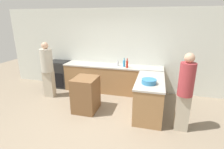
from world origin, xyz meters
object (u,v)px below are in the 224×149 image
object	(u,v)px
range_oven	(60,74)
hot_sauce_bottle	(127,64)
vinegar_bottle_clear	(118,63)
mixing_bowl	(149,81)
person_at_peninsula	(185,90)
person_by_range	(47,68)
dish_soap_bottle	(124,63)
island_table	(86,94)

from	to	relation	value
range_oven	hot_sauce_bottle	world-z (taller)	hot_sauce_bottle
range_oven	vinegar_bottle_clear	size ratio (longest dim) A/B	4.60
mixing_bowl	vinegar_bottle_clear	distance (m)	1.76
person_at_peninsula	vinegar_bottle_clear	bearing A→B (deg)	137.63
hot_sauce_bottle	person_at_peninsula	bearing A→B (deg)	-45.16
person_by_range	hot_sauce_bottle	bearing A→B (deg)	16.42
dish_soap_bottle	vinegar_bottle_clear	xyz separation A→B (m)	(-0.22, 0.05, -0.03)
person_at_peninsula	person_by_range	bearing A→B (deg)	168.01
range_oven	dish_soap_bottle	distance (m)	2.45
range_oven	hot_sauce_bottle	distance (m)	2.57
island_table	person_by_range	size ratio (longest dim) A/B	0.53
mixing_bowl	person_at_peninsula	world-z (taller)	person_at_peninsula
mixing_bowl	person_by_range	distance (m)	3.12
vinegar_bottle_clear	hot_sauce_bottle	bearing A→B (deg)	-26.24
island_table	vinegar_bottle_clear	distance (m)	1.58
mixing_bowl	hot_sauce_bottle	bearing A→B (deg)	120.91
island_table	dish_soap_bottle	distance (m)	1.63
range_oven	person_by_range	world-z (taller)	person_by_range
mixing_bowl	dish_soap_bottle	bearing A→B (deg)	122.35
dish_soap_bottle	hot_sauce_bottle	distance (m)	0.17
mixing_bowl	island_table	bearing A→B (deg)	179.47
island_table	mixing_bowl	bearing A→B (deg)	-0.53
vinegar_bottle_clear	person_at_peninsula	size ratio (longest dim) A/B	0.12
dish_soap_bottle	person_at_peninsula	distance (m)	2.29
mixing_bowl	range_oven	bearing A→B (deg)	156.24
person_by_range	person_at_peninsula	size ratio (longest dim) A/B	0.99
dish_soap_bottle	person_at_peninsula	xyz separation A→B (m)	(1.61, -1.62, -0.08)
range_oven	island_table	world-z (taller)	range_oven
dish_soap_bottle	person_at_peninsula	bearing A→B (deg)	-45.16
island_table	person_at_peninsula	distance (m)	2.44
island_table	person_by_range	world-z (taller)	person_by_range
vinegar_bottle_clear	hot_sauce_bottle	distance (m)	0.37
island_table	hot_sauce_bottle	bearing A→B (deg)	54.21
vinegar_bottle_clear	person_by_range	world-z (taller)	person_by_range
vinegar_bottle_clear	hot_sauce_bottle	xyz separation A→B (m)	(0.33, -0.16, 0.04)
mixing_bowl	dish_soap_bottle	world-z (taller)	dish_soap_bottle
island_table	person_by_range	bearing A→B (deg)	160.23
hot_sauce_bottle	dish_soap_bottle	bearing A→B (deg)	134.84
hot_sauce_bottle	mixing_bowl	bearing A→B (deg)	-59.09
dish_soap_bottle	vinegar_bottle_clear	distance (m)	0.22
dish_soap_bottle	person_by_range	size ratio (longest dim) A/B	0.16
person_at_peninsula	range_oven	bearing A→B (deg)	156.97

